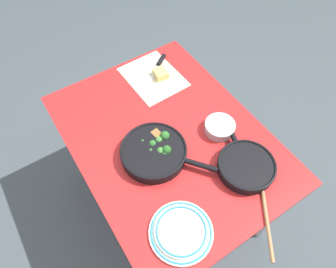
{
  "coord_description": "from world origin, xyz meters",
  "views": [
    {
      "loc": [
        0.65,
        -0.43,
        1.91
      ],
      "look_at": [
        0.0,
        0.0,
        0.78
      ],
      "focal_mm": 32.0,
      "sensor_mm": 36.0,
      "label": 1
    }
  ],
  "objects_px": {
    "cheese_block": "(161,74)",
    "skillet_broccoli": "(155,151)",
    "dinner_plate_stack": "(181,232)",
    "prep_bowl_steel": "(220,127)",
    "wooden_spoon": "(263,197)",
    "skillet_eggs": "(246,166)",
    "grater_knife": "(158,66)"
  },
  "relations": [
    {
      "from": "cheese_block",
      "to": "skillet_broccoli",
      "type": "bearing_deg",
      "value": -35.42
    },
    {
      "from": "dinner_plate_stack",
      "to": "prep_bowl_steel",
      "type": "relative_size",
      "value": 1.74
    },
    {
      "from": "wooden_spoon",
      "to": "cheese_block",
      "type": "height_order",
      "value": "cheese_block"
    },
    {
      "from": "wooden_spoon",
      "to": "dinner_plate_stack",
      "type": "distance_m",
      "value": 0.37
    },
    {
      "from": "skillet_eggs",
      "to": "grater_knife",
      "type": "relative_size",
      "value": 1.69
    },
    {
      "from": "dinner_plate_stack",
      "to": "skillet_broccoli",
      "type": "bearing_deg",
      "value": 164.4
    },
    {
      "from": "skillet_broccoli",
      "to": "wooden_spoon",
      "type": "xyz_separation_m",
      "value": [
        0.41,
        0.26,
        -0.02
      ]
    },
    {
      "from": "cheese_block",
      "to": "wooden_spoon",
      "type": "bearing_deg",
      "value": -1.59
    },
    {
      "from": "dinner_plate_stack",
      "to": "wooden_spoon",
      "type": "bearing_deg",
      "value": 79.47
    },
    {
      "from": "wooden_spoon",
      "to": "dinner_plate_stack",
      "type": "height_order",
      "value": "dinner_plate_stack"
    },
    {
      "from": "skillet_broccoli",
      "to": "prep_bowl_steel",
      "type": "height_order",
      "value": "skillet_broccoli"
    },
    {
      "from": "wooden_spoon",
      "to": "cheese_block",
      "type": "relative_size",
      "value": 4.1
    },
    {
      "from": "wooden_spoon",
      "to": "cheese_block",
      "type": "xyz_separation_m",
      "value": [
        -0.82,
        0.02,
        0.01
      ]
    },
    {
      "from": "skillet_eggs",
      "to": "dinner_plate_stack",
      "type": "xyz_separation_m",
      "value": [
        0.08,
        -0.39,
        -0.01
      ]
    },
    {
      "from": "wooden_spoon",
      "to": "prep_bowl_steel",
      "type": "bearing_deg",
      "value": 25.96
    },
    {
      "from": "skillet_eggs",
      "to": "cheese_block",
      "type": "distance_m",
      "value": 0.67
    },
    {
      "from": "wooden_spoon",
      "to": "grater_knife",
      "type": "bearing_deg",
      "value": 32.52
    },
    {
      "from": "cheese_block",
      "to": "prep_bowl_steel",
      "type": "xyz_separation_m",
      "value": [
        0.45,
        0.04,
        0.0
      ]
    },
    {
      "from": "cheese_block",
      "to": "dinner_plate_stack",
      "type": "relative_size",
      "value": 0.34
    },
    {
      "from": "grater_knife",
      "to": "dinner_plate_stack",
      "type": "distance_m",
      "value": 0.91
    },
    {
      "from": "dinner_plate_stack",
      "to": "prep_bowl_steel",
      "type": "bearing_deg",
      "value": 125.12
    },
    {
      "from": "wooden_spoon",
      "to": "skillet_broccoli",
      "type": "bearing_deg",
      "value": 68.09
    },
    {
      "from": "skillet_broccoli",
      "to": "dinner_plate_stack",
      "type": "relative_size",
      "value": 1.54
    },
    {
      "from": "skillet_broccoli",
      "to": "wooden_spoon",
      "type": "relative_size",
      "value": 1.09
    },
    {
      "from": "skillet_broccoli",
      "to": "cheese_block",
      "type": "height_order",
      "value": "skillet_broccoli"
    },
    {
      "from": "wooden_spoon",
      "to": "dinner_plate_stack",
      "type": "relative_size",
      "value": 1.41
    },
    {
      "from": "skillet_eggs",
      "to": "dinner_plate_stack",
      "type": "distance_m",
      "value": 0.39
    },
    {
      "from": "wooden_spoon",
      "to": "grater_knife",
      "type": "relative_size",
      "value": 1.57
    },
    {
      "from": "skillet_broccoli",
      "to": "wooden_spoon",
      "type": "bearing_deg",
      "value": -5.26
    },
    {
      "from": "dinner_plate_stack",
      "to": "grater_knife",
      "type": "bearing_deg",
      "value": 153.45
    },
    {
      "from": "grater_knife",
      "to": "dinner_plate_stack",
      "type": "relative_size",
      "value": 0.9
    },
    {
      "from": "cheese_block",
      "to": "dinner_plate_stack",
      "type": "distance_m",
      "value": 0.84
    }
  ]
}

